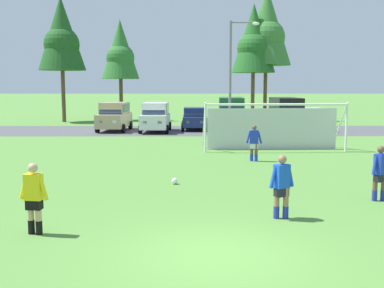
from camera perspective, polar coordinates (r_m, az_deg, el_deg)
name	(u,v)px	position (r m, az deg, el deg)	size (l,w,h in m)	color
ground_plane	(199,151)	(24.20, 0.81, -0.92)	(400.00, 400.00, 0.00)	#518438
parking_lot_strip	(195,130)	(35.80, 0.41, 1.67)	(52.00, 8.40, 0.01)	#4C4C51
soccer_ball	(175,181)	(16.15, -2.12, -4.54)	(0.22, 0.22, 0.22)	white
soccer_goal	(273,126)	(25.12, 9.87, 2.23)	(7.49, 2.22, 2.57)	white
referee	(34,199)	(11.22, -18.74, -6.36)	(0.72, 0.29, 1.64)	tan
player_striker_near	(380,173)	(14.76, 21.96, -3.34)	(0.66, 0.48, 1.64)	brown
player_midfield_center	(282,187)	(12.09, 10.88, -5.16)	(0.72, 0.40, 1.64)	#936B4C
player_defender_far	(254,143)	(21.16, 7.58, 0.11)	(0.73, 0.28, 1.64)	brown
parked_car_slot_far_left	(115,116)	(35.91, -9.44, 3.37)	(2.36, 4.71, 2.16)	tan
parked_car_slot_left	(156,117)	(34.84, -4.48, 3.33)	(2.24, 4.65, 2.16)	silver
parked_car_slot_center_left	(195,119)	(36.37, 0.33, 3.13)	(2.05, 4.21, 1.72)	navy
parked_car_slot_center	(231,113)	(35.73, 4.79, 3.79)	(2.41, 4.91, 2.52)	#194C2D
parked_car_slot_center_right	(286,113)	(35.73, 11.41, 3.67)	(2.25, 4.83, 2.52)	black
parked_car_slot_right	(311,119)	(37.00, 14.30, 2.98)	(2.15, 4.26, 1.72)	#B2B2BC
tree_left_edge	(61,36)	(46.32, -15.66, 12.61)	(4.39, 4.39, 11.71)	brown
tree_mid_left	(120,51)	(47.20, -8.75, 11.12)	(3.70, 3.70, 9.86)	brown
tree_center_back	(254,41)	(46.31, 7.53, 12.42)	(4.22, 4.22, 11.26)	brown
tree_mid_right	(266,29)	(47.40, 9.07, 13.73)	(4.88, 4.88, 13.01)	brown
street_lamp	(233,78)	(30.43, 5.00, 8.02)	(2.00, 0.32, 7.50)	slate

